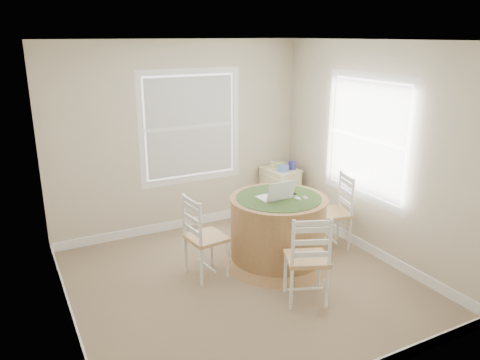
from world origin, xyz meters
TOP-DOWN VIEW (x-y plane):
  - room at (0.17, 0.16)m, footprint 3.64×3.64m
  - round_table at (0.63, 0.26)m, footprint 1.33×1.33m
  - chair_left at (-0.27, 0.34)m, footprint 0.45×0.46m
  - chair_near at (0.44, -0.61)m, footprint 0.54×0.53m
  - chair_right at (1.47, 0.29)m, footprint 0.49×0.51m
  - laptop at (0.58, 0.25)m, footprint 0.37×0.33m
  - mouse at (0.79, 0.10)m, footprint 0.08×0.11m
  - phone at (0.90, 0.10)m, footprint 0.06×0.10m
  - keys at (0.85, 0.27)m, footprint 0.07×0.06m
  - corner_chest at (1.45, 1.53)m, footprint 0.49×0.61m
  - tissue_box at (1.42, 1.39)m, footprint 0.13×0.13m
  - box_yellow at (1.50, 1.61)m, footprint 0.16×0.12m
  - box_blue at (1.59, 1.42)m, footprint 0.09×0.09m
  - cup_cream at (1.41, 1.66)m, footprint 0.07×0.07m

SIDE VIEW (x-z plane):
  - corner_chest at x=1.45m, z-range 0.00..0.75m
  - round_table at x=0.63m, z-range 0.03..0.86m
  - chair_left at x=-0.27m, z-range 0.00..0.95m
  - chair_near at x=0.44m, z-range 0.00..0.95m
  - chair_right at x=1.47m, z-range 0.00..0.95m
  - box_yellow at x=1.50m, z-range 0.75..0.81m
  - cup_cream at x=1.41m, z-range 0.75..0.84m
  - tissue_box at x=1.42m, z-range 0.75..0.85m
  - box_blue at x=1.59m, z-range 0.75..0.87m
  - phone at x=0.90m, z-range 0.82..0.83m
  - keys at x=0.85m, z-range 0.82..0.84m
  - mouse at x=0.79m, z-range 0.82..0.85m
  - laptop at x=0.58m, z-range 0.73..0.99m
  - room at x=0.17m, z-range -0.02..2.62m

